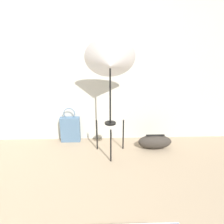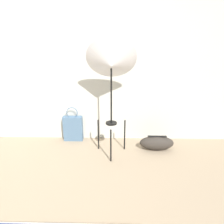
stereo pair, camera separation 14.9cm
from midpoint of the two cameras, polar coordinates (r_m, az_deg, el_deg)
name	(u,v)px [view 1 (the left image)]	position (r m, az deg, el deg)	size (l,w,h in m)	color
wall_back	(78,57)	(3.30, -10.08, 14.01)	(8.00, 0.05, 2.60)	beige
photo_umbrella	(110,64)	(2.78, -2.07, 12.52)	(0.65, 0.49, 1.59)	black
tote_bag	(70,129)	(3.50, -12.04, -4.38)	(0.30, 0.10, 0.56)	slate
duffel_bag	(155,142)	(3.31, 9.84, -7.68)	(0.49, 0.21, 0.22)	#332D28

